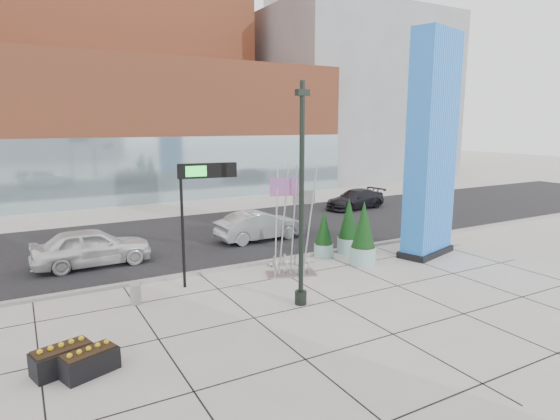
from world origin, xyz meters
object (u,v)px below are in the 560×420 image
concrete_bollard (136,294)px  overhead_street_sign (202,181)px  car_white_west (92,247)px  car_silver_mid (259,226)px  public_art_sculpture (291,246)px  lamp_post (301,217)px  blue_pylon (432,150)px

concrete_bollard → overhead_street_sign: (2.74, 0.80, 3.59)m
car_white_west → car_silver_mid: car_white_west is taller
public_art_sculpture → overhead_street_sign: bearing=-171.7°
overhead_street_sign → car_white_west: size_ratio=0.95×
lamp_post → blue_pylon: bearing=15.8°
concrete_bollard → car_white_west: car_white_west is taller
overhead_street_sign → car_silver_mid: overhead_street_sign is taller
lamp_post → public_art_sculpture: bearing=65.0°
blue_pylon → public_art_sculpture: size_ratio=2.24×
car_white_west → concrete_bollard: bearing=-173.9°
blue_pylon → overhead_street_sign: (-10.41, 1.18, -0.88)m
lamp_post → car_white_west: 9.95m
lamp_post → public_art_sculpture: (1.35, 2.89, -1.82)m
public_art_sculpture → concrete_bollard: size_ratio=6.39×
public_art_sculpture → car_silver_mid: public_art_sculpture is taller
blue_pylon → car_white_west: 15.43m
blue_pylon → car_white_west: blue_pylon is taller
overhead_street_sign → car_silver_mid: bearing=54.6°
lamp_post → concrete_bollard: bearing=150.6°
public_art_sculpture → car_white_west: public_art_sculpture is taller
lamp_post → overhead_street_sign: lamp_post is taller
car_silver_mid → overhead_street_sign: bearing=132.8°
concrete_bollard → car_white_west: (-0.62, 5.30, 0.47)m
overhead_street_sign → public_art_sculpture: bearing=-1.6°
blue_pylon → concrete_bollard: blue_pylon is taller
concrete_bollard → public_art_sculpture: bearing=1.5°
car_white_west → car_silver_mid: size_ratio=1.05×
concrete_bollard → lamp_post: bearing=-29.4°
car_white_west → blue_pylon: bearing=-113.0°
car_white_west → car_silver_mid: 8.26m
public_art_sculpture → car_white_west: (-6.81, 5.13, -0.35)m
public_art_sculpture → concrete_bollard: (-6.19, -0.17, -0.82)m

